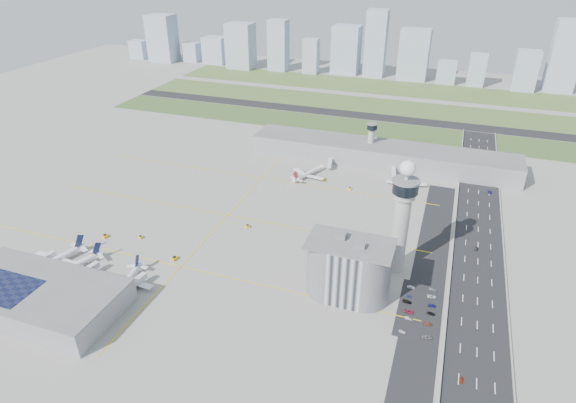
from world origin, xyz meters
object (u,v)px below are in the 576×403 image
(car_lot_8, at_px, (431,313))
(car_hw_1, at_px, (476,249))
(secondary_tower, at_px, (371,139))
(airplane_far_b, at_px, (407,180))
(car_lot_6, at_px, (427,337))
(car_lot_7, at_px, (428,324))
(car_lot_10, at_px, (432,296))
(tug_2, at_px, (174,258))
(airplane_near_c, at_px, (125,280))
(admin_building, at_px, (349,269))
(car_lot_4, at_px, (408,296))
(airplane_near_b, at_px, (71,264))
(airplane_near_a, at_px, (52,258))
(tug_1, at_px, (141,237))
(jet_bridge_far_0, at_px, (331,161))
(car_lot_3, at_px, (407,302))
(tug_3, at_px, (248,226))
(tug_4, at_px, (323,179))
(car_lot_9, at_px, (432,306))
(car_lot_0, at_px, (402,332))
(car_hw_4, at_px, (470,158))
(car_lot_2, at_px, (409,312))
(jet_bridge_near_0, at_px, (32,268))
(airplane_far_a, at_px, (309,171))
(control_tower, at_px, (402,213))
(jet_bridge_near_1, at_px, (77,279))
(car_lot_5, at_px, (411,287))
(jet_bridge_far_1, at_px, (393,170))
(car_lot_1, at_px, (409,318))
(car_lot_11, at_px, (433,289))
(jet_bridge_near_2, at_px, (126,291))
(tug_0, at_px, (105,236))

(car_lot_8, relative_size, car_hw_1, 1.01)
(secondary_tower, xyz_separation_m, airplane_far_b, (34.45, -36.80, -13.88))
(airplane_far_b, xyz_separation_m, car_lot_6, (29.07, -153.64, -4.29))
(car_lot_7, relative_size, car_lot_10, 0.83)
(tug_2, xyz_separation_m, car_lot_6, (140.20, -15.16, -0.40))
(secondary_tower, height_order, airplane_near_c, secondary_tower)
(car_lot_6, bearing_deg, admin_building, 58.95)
(car_lot_4, bearing_deg, airplane_near_b, 110.60)
(airplane_near_a, relative_size, tug_1, 13.69)
(tug_2, bearing_deg, jet_bridge_far_0, -93.72)
(car_lot_3, relative_size, car_hw_1, 1.15)
(tug_3, distance_m, tug_4, 85.65)
(car_lot_9, bearing_deg, car_lot_0, 147.23)
(car_hw_4, bearing_deg, car_lot_2, -93.72)
(admin_building, relative_size, jet_bridge_near_0, 3.00)
(jet_bridge_near_0, distance_m, car_lot_10, 212.24)
(jet_bridge_far_0, xyz_separation_m, car_hw_4, (105.74, 49.27, -2.26))
(airplane_near_b, height_order, airplane_far_a, airplane_near_b)
(airplane_near_c, bearing_deg, control_tower, 105.27)
(jet_bridge_near_1, bearing_deg, tug_3, -26.85)
(airplane_near_b, xyz_separation_m, car_lot_7, (186.12, 22.43, -4.58))
(secondary_tower, bearing_deg, jet_bridge_near_1, -118.17)
(airplane_near_b, height_order, car_hw_1, airplane_near_b)
(airplane_near_c, height_order, car_lot_9, airplane_near_c)
(car_lot_5, bearing_deg, tug_4, 28.54)
(airplane_far_b, xyz_separation_m, car_lot_10, (28.72, -123.83, -4.28))
(tug_3, bearing_deg, airplane_near_c, 21.31)
(airplane_near_b, xyz_separation_m, car_lot_0, (175.39, 13.20, -4.56))
(secondary_tower, distance_m, tug_2, 192.15)
(car_lot_3, bearing_deg, car_lot_9, -79.94)
(jet_bridge_far_1, relative_size, car_lot_6, 3.04)
(jet_bridge_near_0, bearing_deg, car_lot_1, -71.25)
(tug_4, bearing_deg, airplane_far_b, 163.97)
(airplane_far_a, xyz_separation_m, car_lot_1, (91.88, -134.91, -4.23))
(jet_bridge_far_0, distance_m, car_lot_11, 164.34)
(admin_building, height_order, car_lot_9, admin_building)
(airplane_near_a, height_order, car_lot_10, airplane_near_a)
(tug_1, distance_m, car_lot_4, 159.88)
(tug_4, bearing_deg, airplane_near_a, 27.93)
(airplane_far_a, distance_m, car_lot_5, 142.81)
(airplane_near_c, xyz_separation_m, car_lot_3, (138.77, 36.83, -4.19))
(airplane_far_a, relative_size, tug_2, 9.57)
(jet_bridge_near_2, relative_size, car_lot_1, 3.95)
(control_tower, relative_size, jet_bridge_far_1, 4.61)
(airplane_near_a, bearing_deg, tug_1, 160.94)
(secondary_tower, distance_m, airplane_near_b, 238.42)
(admin_building, distance_m, tug_0, 151.45)
(airplane_near_b, xyz_separation_m, car_lot_9, (186.61, 36.05, -4.52))
(jet_bridge_near_1, bearing_deg, car_lot_8, -68.09)
(secondary_tower, distance_m, admin_building, 173.43)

